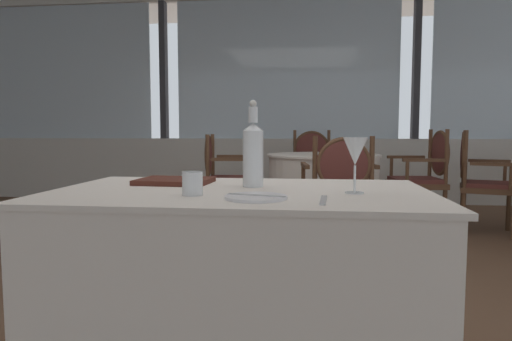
# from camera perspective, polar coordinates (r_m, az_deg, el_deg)

# --- Properties ---
(ground_plane) EXTENTS (13.86, 13.86, 0.00)m
(ground_plane) POSITION_cam_1_polar(r_m,az_deg,el_deg) (2.56, -0.55, -16.63)
(ground_plane) COLOR brown
(window_wall_far) EXTENTS (10.66, 0.14, 2.95)m
(window_wall_far) POSITION_cam_1_polar(r_m,az_deg,el_deg) (6.07, 3.80, 7.11)
(window_wall_far) COLOR silver
(window_wall_far) RESTS_ON ground_plane
(foreground_table) EXTENTS (1.36, 0.82, 0.73)m
(foreground_table) POSITION_cam_1_polar(r_m,az_deg,el_deg) (1.72, -1.95, -14.56)
(foreground_table) COLOR white
(foreground_table) RESTS_ON ground_plane
(side_plate) EXTENTS (0.20, 0.20, 0.01)m
(side_plate) POSITION_cam_1_polar(r_m,az_deg,el_deg) (1.42, -0.00, -3.41)
(side_plate) COLOR white
(side_plate) RESTS_ON foreground_table
(butter_knife) EXTENTS (0.19, 0.07, 0.00)m
(butter_knife) POSITION_cam_1_polar(r_m,az_deg,el_deg) (1.42, -0.00, -3.20)
(butter_knife) COLOR silver
(butter_knife) RESTS_ON foreground_table
(dinner_fork) EXTENTS (0.03, 0.18, 0.00)m
(dinner_fork) POSITION_cam_1_polar(r_m,az_deg,el_deg) (1.39, 8.56, -3.75)
(dinner_fork) COLOR silver
(dinner_fork) RESTS_ON foreground_table
(water_bottle) EXTENTS (0.08, 0.08, 0.33)m
(water_bottle) POSITION_cam_1_polar(r_m,az_deg,el_deg) (1.72, -0.38, 2.33)
(water_bottle) COLOR white
(water_bottle) RESTS_ON foreground_table
(wine_glass) EXTENTS (0.08, 0.08, 0.19)m
(wine_glass) POSITION_cam_1_polar(r_m,az_deg,el_deg) (1.57, 12.50, 2.25)
(wine_glass) COLOR white
(wine_glass) RESTS_ON foreground_table
(water_tumbler) EXTENTS (0.07, 0.07, 0.08)m
(water_tumbler) POSITION_cam_1_polar(r_m,az_deg,el_deg) (1.51, -8.08, -1.63)
(water_tumbler) COLOR white
(water_tumbler) RESTS_ON foreground_table
(menu_book) EXTENTS (0.30, 0.24, 0.02)m
(menu_book) POSITION_cam_1_polar(r_m,az_deg,el_deg) (1.87, -10.28, -1.32)
(menu_book) COLOR #512319
(menu_book) RESTS_ON foreground_table
(background_table_0) EXTENTS (1.06, 1.06, 0.73)m
(background_table_0) POSITION_cam_1_polar(r_m,az_deg,el_deg) (4.31, 8.51, -2.79)
(background_table_0) COLOR white
(background_table_0) RESTS_ON ground_plane
(dining_chair_0_0) EXTENTS (0.51, 0.57, 0.92)m
(dining_chair_0_0) POSITION_cam_1_polar(r_m,az_deg,el_deg) (4.27, -4.22, -0.33)
(dining_chair_0_0) COLOR brown
(dining_chair_0_0) RESTS_ON ground_plane
(dining_chair_0_1) EXTENTS (0.57, 0.51, 0.91)m
(dining_chair_0_1) POSITION_cam_1_polar(r_m,az_deg,el_deg) (3.35, 10.64, -1.95)
(dining_chair_0_1) COLOR brown
(dining_chair_0_1) RESTS_ON ground_plane
(dining_chair_0_2) EXTENTS (0.51, 0.57, 0.97)m
(dining_chair_0_2) POSITION_cam_1_polar(r_m,az_deg,el_deg) (4.51, 20.71, -0.14)
(dining_chair_0_2) COLOR brown
(dining_chair_0_2) RESTS_ON ground_plane
(dining_chair_0_3) EXTENTS (0.57, 0.51, 0.96)m
(dining_chair_0_3) POSITION_cam_1_polar(r_m,az_deg,el_deg) (5.24, 7.19, 0.73)
(dining_chair_0_3) COLOR brown
(dining_chair_0_3) RESTS_ON ground_plane
(dining_chair_1_3) EXTENTS (0.57, 0.62, 0.96)m
(dining_chair_1_3) POSITION_cam_1_polar(r_m,az_deg,el_deg) (4.65, 26.27, -0.41)
(dining_chair_1_3) COLOR brown
(dining_chair_1_3) RESTS_ON ground_plane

